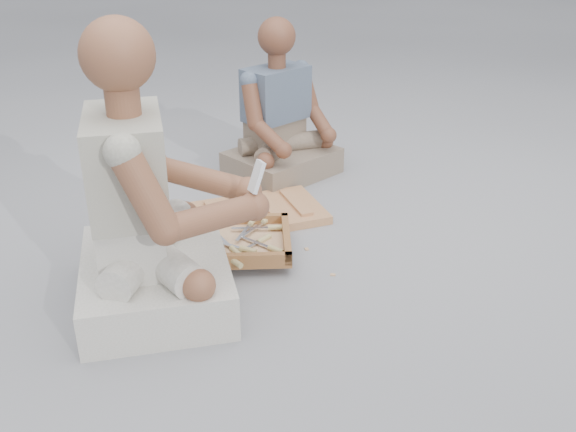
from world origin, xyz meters
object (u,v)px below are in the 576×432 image
object	(u,v)px
tool_tray	(233,242)
companion	(280,125)
carved_panel	(259,213)
craftsman	(148,215)

from	to	relation	value
tool_tray	companion	bearing A→B (deg)	58.40
carved_panel	craftsman	bearing A→B (deg)	-136.67
carved_panel	tool_tray	xyz separation A→B (m)	(-0.20, -0.30, 0.04)
carved_panel	tool_tray	bearing A→B (deg)	-123.69
craftsman	companion	distance (m)	1.26
craftsman	companion	bearing A→B (deg)	146.91
craftsman	companion	size ratio (longest dim) A/B	1.24
craftsman	companion	world-z (taller)	craftsman
carved_panel	tool_tray	distance (m)	0.36
tool_tray	companion	world-z (taller)	companion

